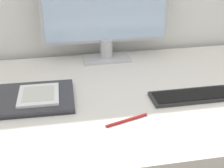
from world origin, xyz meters
name	(u,v)px	position (x,y,z in m)	size (l,w,h in m)	color
monitor	(106,2)	(-0.03, 0.45, 1.01)	(0.55, 0.11, 0.48)	#B7B7BC
keyboard	(192,96)	(0.21, 0.04, 0.75)	(0.30, 0.10, 0.01)	#282828
laptop	(30,98)	(-0.35, 0.12, 0.76)	(0.30, 0.23, 0.02)	#232328
ereader	(39,95)	(-0.32, 0.12, 0.77)	(0.14, 0.15, 0.01)	white
pen	(127,120)	(-0.05, -0.06, 0.75)	(0.14, 0.05, 0.01)	maroon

